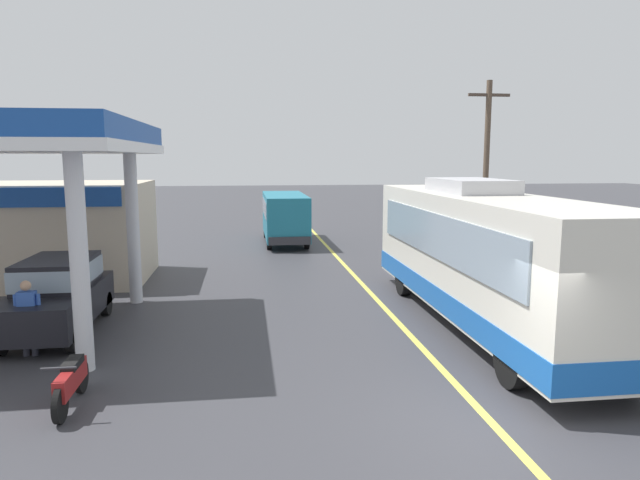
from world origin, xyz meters
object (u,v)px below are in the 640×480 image
(motorcycle_parked_forecourt, at_px, (71,381))
(pedestrian_near_pump, at_px, (28,314))
(minibus_opposing_lane, at_px, (285,214))
(car_at_pump, at_px, (58,292))
(coach_bus_main, at_px, (484,258))

(motorcycle_parked_forecourt, xyz_separation_m, pedestrian_near_pump, (-1.64, 2.73, 0.49))
(motorcycle_parked_forecourt, bearing_deg, minibus_opposing_lane, 74.79)
(motorcycle_parked_forecourt, bearing_deg, pedestrian_near_pump, 121.03)
(car_at_pump, distance_m, motorcycle_parked_forecourt, 4.69)
(motorcycle_parked_forecourt, bearing_deg, coach_bus_main, 22.11)
(minibus_opposing_lane, bearing_deg, car_at_pump, -115.12)
(car_at_pump, xyz_separation_m, motorcycle_parked_forecourt, (1.54, -4.39, -0.57))
(coach_bus_main, bearing_deg, minibus_opposing_lane, 105.31)
(car_at_pump, bearing_deg, pedestrian_near_pump, -93.49)
(pedestrian_near_pump, bearing_deg, motorcycle_parked_forecourt, -58.97)
(car_at_pump, bearing_deg, motorcycle_parked_forecourt, -70.66)
(coach_bus_main, distance_m, minibus_opposing_lane, 15.18)
(minibus_opposing_lane, relative_size, pedestrian_near_pump, 3.69)
(minibus_opposing_lane, bearing_deg, pedestrian_near_pump, -113.04)
(car_at_pump, height_order, motorcycle_parked_forecourt, car_at_pump)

